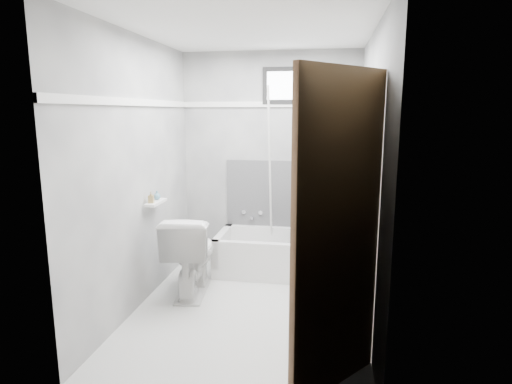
% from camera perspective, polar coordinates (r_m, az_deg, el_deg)
% --- Properties ---
extents(floor, '(2.60, 2.60, 0.00)m').
position_cam_1_polar(floor, '(3.99, -0.86, -15.22)').
color(floor, white).
rests_on(floor, ground).
extents(ceiling, '(2.60, 2.60, 0.00)m').
position_cam_1_polar(ceiling, '(3.64, -0.98, 21.09)').
color(ceiling, silver).
rests_on(ceiling, floor).
extents(wall_back, '(2.00, 0.02, 2.40)m').
position_cam_1_polar(wall_back, '(4.90, 1.84, 4.34)').
color(wall_back, slate).
rests_on(wall_back, floor).
extents(wall_front, '(2.00, 0.02, 2.40)m').
position_cam_1_polar(wall_front, '(2.38, -6.59, -2.56)').
color(wall_front, slate).
rests_on(wall_front, floor).
extents(wall_left, '(0.02, 2.60, 2.40)m').
position_cam_1_polar(wall_left, '(3.93, -15.42, 2.38)').
color(wall_left, slate).
rests_on(wall_left, floor).
extents(wall_right, '(0.02, 2.60, 2.40)m').
position_cam_1_polar(wall_right, '(3.58, 15.02, 1.62)').
color(wall_right, slate).
rests_on(wall_right, floor).
extents(bathtub, '(1.50, 0.70, 0.42)m').
position_cam_1_polar(bathtub, '(4.73, 3.95, -8.23)').
color(bathtub, silver).
rests_on(bathtub, floor).
extents(office_chair, '(0.88, 0.88, 1.13)m').
position_cam_1_polar(office_chair, '(4.60, 9.32, -2.71)').
color(office_chair, '#5A5B5F').
rests_on(office_chair, bathtub).
extents(toilet, '(0.53, 0.84, 0.78)m').
position_cam_1_polar(toilet, '(4.21, -8.67, -8.19)').
color(toilet, white).
rests_on(toilet, floor).
extents(door, '(0.78, 0.78, 2.00)m').
position_cam_1_polar(door, '(2.39, 17.13, -7.93)').
color(door, '#502F1D').
rests_on(door, floor).
extents(window, '(0.66, 0.04, 0.40)m').
position_cam_1_polar(window, '(4.83, 4.91, 13.96)').
color(window, black).
rests_on(window, wall_back).
extents(backerboard, '(1.50, 0.02, 0.78)m').
position_cam_1_polar(backerboard, '(4.92, 4.69, -0.37)').
color(backerboard, '#4C4C4F').
rests_on(backerboard, wall_back).
extents(trim_back, '(2.00, 0.02, 0.06)m').
position_cam_1_polar(trim_back, '(4.86, 1.87, 11.61)').
color(trim_back, white).
rests_on(trim_back, wall_back).
extents(trim_left, '(0.02, 2.60, 0.06)m').
position_cam_1_polar(trim_left, '(3.89, -15.70, 11.45)').
color(trim_left, white).
rests_on(trim_left, wall_left).
extents(pole, '(0.02, 0.42, 1.91)m').
position_cam_1_polar(pole, '(4.68, 1.89, 2.18)').
color(pole, silver).
rests_on(pole, bathtub).
extents(shelf, '(0.10, 0.32, 0.02)m').
position_cam_1_polar(shelf, '(4.13, -13.22, -1.37)').
color(shelf, silver).
rests_on(shelf, wall_left).
extents(soap_bottle_a, '(0.05, 0.05, 0.11)m').
position_cam_1_polar(soap_bottle_a, '(4.05, -13.82, -0.69)').
color(soap_bottle_a, olive).
rests_on(soap_bottle_a, shelf).
extents(soap_bottle_b, '(0.08, 0.08, 0.08)m').
position_cam_1_polar(soap_bottle_b, '(4.17, -13.06, -0.39)').
color(soap_bottle_b, teal).
rests_on(soap_bottle_b, shelf).
extents(faucet, '(0.26, 0.10, 0.16)m').
position_cam_1_polar(faucet, '(5.01, -0.51, -3.05)').
color(faucet, silver).
rests_on(faucet, wall_back).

